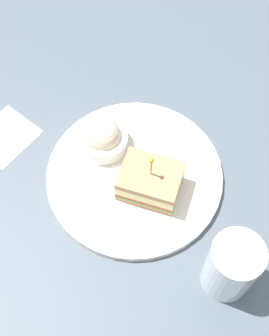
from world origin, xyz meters
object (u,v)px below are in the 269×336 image
at_px(plate, 134,176).
at_px(fork, 1,159).
at_px(napkin, 5,136).
at_px(sandwich_half_center, 148,183).
at_px(drink_glass, 231,267).
at_px(coleslaw_bowl, 101,139).

xyz_separation_m(plate, fork, (-0.18, -0.14, -0.00)).
xyz_separation_m(napkin, fork, (0.03, -0.03, 0.00)).
xyz_separation_m(sandwich_half_center, drink_glass, (0.18, -0.01, 0.02)).
bearing_deg(coleslaw_bowl, plate, 3.11).
relative_size(drink_glass, napkin, 1.18).
height_order(drink_glass, napkin, drink_glass).
relative_size(coleslaw_bowl, drink_glass, 0.72).
bearing_deg(napkin, plate, 27.47).
bearing_deg(sandwich_half_center, napkin, -156.91).
bearing_deg(drink_glass, sandwich_half_center, 175.93).
bearing_deg(sandwich_half_center, drink_glass, -4.07).
relative_size(plate, napkin, 2.91).
height_order(plate, sandwich_half_center, sandwich_half_center).
relative_size(coleslaw_bowl, fork, 0.65).
distance_m(sandwich_half_center, fork, 0.26).
distance_m(coleslaw_bowl, fork, 0.17).
bearing_deg(plate, napkin, -152.53).
bearing_deg(napkin, drink_glass, 12.31).
xyz_separation_m(drink_glass, napkin, (-0.43, -0.09, -0.05)).
bearing_deg(fork, coleslaw_bowl, 53.91).
distance_m(plate, coleslaw_bowl, 0.08).
distance_m(sandwich_half_center, coleslaw_bowl, 0.11).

